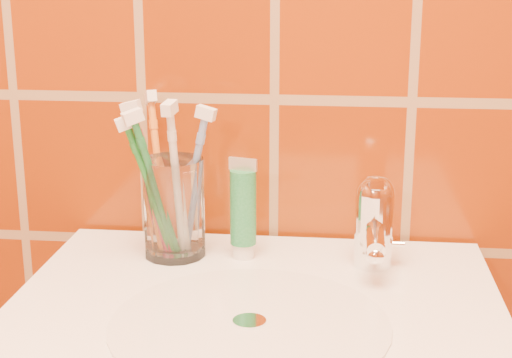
# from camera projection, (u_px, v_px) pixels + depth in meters

# --- Properties ---
(glass_tumbler) EXTENTS (0.09, 0.09, 0.13)m
(glass_tumbler) POSITION_uv_depth(u_px,v_px,m) (174.00, 208.00, 1.01)
(glass_tumbler) COLOR white
(glass_tumbler) RESTS_ON pedestal_sink
(toothpaste_tube) EXTENTS (0.04, 0.03, 0.13)m
(toothpaste_tube) POSITION_uv_depth(u_px,v_px,m) (243.00, 212.00, 1.00)
(toothpaste_tube) COLOR white
(toothpaste_tube) RESTS_ON pedestal_sink
(faucet) EXTENTS (0.05, 0.11, 0.12)m
(faucet) POSITION_uv_depth(u_px,v_px,m) (374.00, 219.00, 0.97)
(faucet) COLOR white
(faucet) RESTS_ON pedestal_sink
(toothbrush_0) EXTENTS (0.04, 0.09, 0.22)m
(toothbrush_0) POSITION_uv_depth(u_px,v_px,m) (176.00, 183.00, 0.98)
(toothbrush_0) COLOR silver
(toothbrush_0) RESTS_ON glass_tumbler
(toothbrush_1) EXTENTS (0.12, 0.18, 0.23)m
(toothbrush_1) POSITION_uv_depth(u_px,v_px,m) (159.00, 174.00, 1.04)
(toothbrush_1) COLOR orange
(toothbrush_1) RESTS_ON glass_tumbler
(toothbrush_2) EXTENTS (0.09, 0.08, 0.21)m
(toothbrush_2) POSITION_uv_depth(u_px,v_px,m) (152.00, 182.00, 1.00)
(toothbrush_2) COLOR #B7273F
(toothbrush_2) RESTS_ON glass_tumbler
(toothbrush_3) EXTENTS (0.09, 0.08, 0.21)m
(toothbrush_3) POSITION_uv_depth(u_px,v_px,m) (192.00, 183.00, 1.01)
(toothbrush_3) COLOR #738FCD
(toothbrush_3) RESTS_ON glass_tumbler
(toothbrush_4) EXTENTS (0.13, 0.11, 0.21)m
(toothbrush_4) POSITION_uv_depth(u_px,v_px,m) (156.00, 187.00, 0.98)
(toothbrush_4) COLOR #1D6D38
(toothbrush_4) RESTS_ON glass_tumbler
(toothbrush_5) EXTENTS (0.12, 0.11, 0.20)m
(toothbrush_5) POSITION_uv_depth(u_px,v_px,m) (152.00, 190.00, 0.99)
(toothbrush_5) COLOR #207B30
(toothbrush_5) RESTS_ON glass_tumbler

